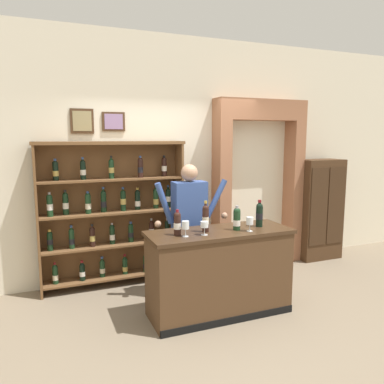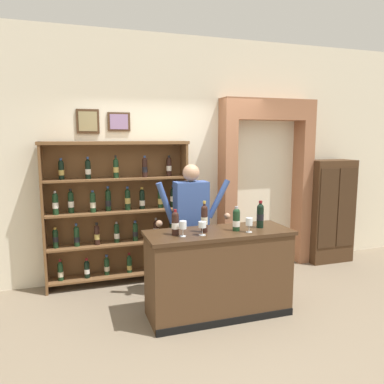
{
  "view_description": "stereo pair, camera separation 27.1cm",
  "coord_description": "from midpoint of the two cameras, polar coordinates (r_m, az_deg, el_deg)",
  "views": [
    {
      "loc": [
        -1.65,
        -3.6,
        1.98
      ],
      "look_at": [
        -0.09,
        0.25,
        1.36
      ],
      "focal_mm": 35.12,
      "sensor_mm": 36.0,
      "label": 1
    },
    {
      "loc": [
        -1.39,
        -3.69,
        1.98
      ],
      "look_at": [
        -0.09,
        0.25,
        1.36
      ],
      "focal_mm": 35.12,
      "sensor_mm": 36.0,
      "label": 2
    }
  ],
  "objects": [
    {
      "name": "archway_doorway",
      "position": [
        5.87,
        8.37,
        2.86
      ],
      "size": [
        1.46,
        0.45,
        2.52
      ],
      "color": "#9E6647",
      "rests_on": "ground"
    },
    {
      "name": "wine_glass_left",
      "position": [
        3.86,
        -3.02,
        -5.12
      ],
      "size": [
        0.08,
        0.08,
        0.16
      ],
      "color": "silver",
      "rests_on": "tasting_counter"
    },
    {
      "name": "tasting_bottle_chianti",
      "position": [
        4.32,
        8.43,
        -3.34
      ],
      "size": [
        0.08,
        0.08,
        0.31
      ],
      "color": "black",
      "rests_on": "tasting_counter"
    },
    {
      "name": "wine_glass_right",
      "position": [
        3.92,
        -0.09,
        -5.08
      ],
      "size": [
        0.08,
        0.08,
        0.15
      ],
      "color": "silver",
      "rests_on": "tasting_counter"
    },
    {
      "name": "wine_glass_center",
      "position": [
        4.1,
        6.91,
        -4.5
      ],
      "size": [
        0.07,
        0.07,
        0.16
      ],
      "color": "silver",
      "rests_on": "tasting_counter"
    },
    {
      "name": "side_cabinet",
      "position": [
        6.39,
        17.58,
        -2.51
      ],
      "size": [
        0.71,
        0.4,
        1.62
      ],
      "color": "#422B19",
      "rests_on": "ground"
    },
    {
      "name": "tasting_bottle_grappa",
      "position": [
        4.03,
        0.17,
        -3.97
      ],
      "size": [
        0.07,
        0.07,
        0.34
      ],
      "color": "black",
      "rests_on": "tasting_counter"
    },
    {
      "name": "tasting_bottle_rosso",
      "position": [
        4.14,
        4.96,
        -4.07
      ],
      "size": [
        0.08,
        0.08,
        0.27
      ],
      "color": "#19381E",
      "rests_on": "tasting_counter"
    },
    {
      "name": "tasting_bottle_super_tuscan",
      "position": [
        3.92,
        -4.23,
        -4.75
      ],
      "size": [
        0.08,
        0.08,
        0.27
      ],
      "color": "black",
      "rests_on": "tasting_counter"
    },
    {
      "name": "tasting_counter",
      "position": [
        4.28,
        2.32,
        -12.11
      ],
      "size": [
        1.61,
        0.6,
        0.96
      ],
      "color": "#4C331E",
      "rests_on": "ground"
    },
    {
      "name": "ground_plane",
      "position": [
        4.42,
        0.61,
        -18.28
      ],
      "size": [
        14.0,
        14.0,
        0.02
      ],
      "primitive_type": "cube",
      "color": "#7A6B56"
    },
    {
      "name": "wine_shelf",
      "position": [
        5.09,
        -13.47,
        -2.75
      ],
      "size": [
        1.91,
        0.32,
        1.92
      ],
      "color": "brown",
      "rests_on": "ground"
    },
    {
      "name": "back_wall",
      "position": [
        5.4,
        -5.62,
        5.21
      ],
      "size": [
        12.0,
        0.19,
        3.36
      ],
      "color": "beige",
      "rests_on": "ground"
    },
    {
      "name": "shopkeeper",
      "position": [
        4.58,
        -2.06,
        -3.71
      ],
      "size": [
        0.96,
        0.22,
        1.65
      ],
      "color": "#2D3347",
      "rests_on": "ground"
    }
  ]
}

